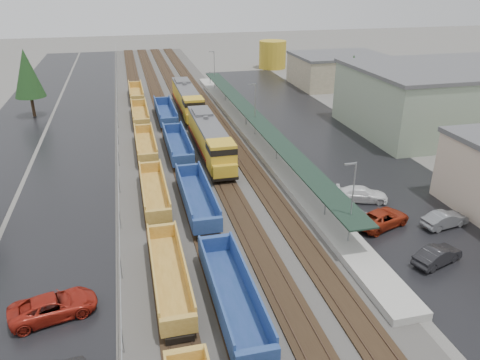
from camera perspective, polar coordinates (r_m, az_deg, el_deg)
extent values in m
cube|color=#302D2B|center=(75.08, -7.32, 6.85)|extent=(20.00, 160.00, 0.08)
cube|color=black|center=(74.66, -11.92, 6.52)|extent=(2.60, 160.00, 0.15)
cube|color=#473326|center=(74.61, -12.48, 6.54)|extent=(0.08, 160.00, 0.07)
cube|color=#473326|center=(74.65, -11.37, 6.65)|extent=(0.08, 160.00, 0.07)
cube|color=black|center=(74.86, -8.85, 6.80)|extent=(2.60, 160.00, 0.15)
cube|color=#473326|center=(74.78, -9.41, 6.83)|extent=(0.08, 160.00, 0.07)
cube|color=#473326|center=(74.89, -8.30, 6.93)|extent=(0.08, 160.00, 0.07)
cube|color=black|center=(75.28, -5.80, 7.06)|extent=(2.60, 160.00, 0.15)
cube|color=#473326|center=(75.16, -6.35, 7.09)|extent=(0.08, 160.00, 0.07)
cube|color=#473326|center=(75.34, -5.26, 7.18)|extent=(0.08, 160.00, 0.07)
cube|color=black|center=(75.90, -2.79, 7.29)|extent=(2.60, 160.00, 0.15)
cube|color=#473326|center=(75.74, -3.33, 7.33)|extent=(0.08, 160.00, 0.07)
cube|color=#473326|center=(76.01, -2.26, 7.41)|extent=(0.08, 160.00, 0.07)
cube|color=black|center=(75.02, -18.80, 5.71)|extent=(10.00, 160.00, 0.02)
cube|color=black|center=(76.63, -26.25, 4.87)|extent=(9.00, 160.00, 0.02)
cube|color=black|center=(70.48, 9.31, 5.56)|extent=(16.00, 100.00, 0.02)
cube|color=#9E9B93|center=(67.33, 1.81, 5.30)|extent=(3.00, 80.00, 0.70)
cylinder|color=gray|center=(44.97, 10.39, -2.79)|extent=(0.16, 0.16, 2.40)
cylinder|color=gray|center=(57.80, 4.49, 3.68)|extent=(0.16, 0.16, 2.40)
cylinder|color=gray|center=(71.47, 0.75, 7.72)|extent=(0.16, 0.16, 2.40)
cylinder|color=gray|center=(85.60, -1.81, 10.43)|extent=(0.16, 0.16, 2.40)
cylinder|color=gray|center=(99.97, -3.67, 12.36)|extent=(0.16, 0.16, 2.40)
cube|color=black|center=(66.48, 1.85, 7.63)|extent=(2.60, 65.00, 0.15)
cylinder|color=gray|center=(40.05, 13.44, -3.20)|extent=(0.12, 0.12, 8.00)
cube|color=gray|center=(38.25, 13.32, 1.92)|extent=(1.00, 0.15, 0.12)
cylinder|color=gray|center=(66.26, 1.86, 8.29)|extent=(0.12, 0.12, 8.00)
cube|color=gray|center=(65.19, 1.47, 11.57)|extent=(1.00, 0.15, 0.12)
cylinder|color=gray|center=(94.74, -3.14, 13.02)|extent=(0.12, 0.12, 8.00)
cube|color=gray|center=(94.00, -3.50, 15.34)|extent=(1.00, 0.15, 0.12)
cylinder|color=gray|center=(31.37, -14.09, -18.51)|extent=(0.08, 0.08, 2.00)
cylinder|color=gray|center=(37.72, -14.29, -10.41)|extent=(0.08, 0.08, 2.00)
cylinder|color=gray|center=(44.61, -14.42, -4.72)|extent=(0.08, 0.08, 2.00)
cylinder|color=gray|center=(51.82, -14.51, -0.58)|extent=(0.08, 0.08, 2.00)
cylinder|color=gray|center=(59.23, -14.58, 2.53)|extent=(0.08, 0.08, 2.00)
cylinder|color=gray|center=(66.77, -14.63, 4.95)|extent=(0.08, 0.08, 2.00)
cylinder|color=gray|center=(74.42, -14.68, 6.87)|extent=(0.08, 0.08, 2.00)
cylinder|color=gray|center=(82.13, -14.71, 8.44)|extent=(0.08, 0.08, 2.00)
cylinder|color=gray|center=(89.89, -14.74, 9.73)|extent=(0.08, 0.08, 2.00)
cylinder|color=gray|center=(97.69, -14.77, 10.82)|extent=(0.08, 0.08, 2.00)
cylinder|color=gray|center=(105.52, -14.79, 11.75)|extent=(0.08, 0.08, 2.00)
cylinder|color=gray|center=(113.37, -14.81, 12.55)|extent=(0.08, 0.08, 2.00)
cylinder|color=gray|center=(121.24, -14.82, 13.24)|extent=(0.08, 0.08, 2.00)
cylinder|color=gray|center=(129.13, -14.84, 13.85)|extent=(0.08, 0.08, 2.00)
cylinder|color=gray|center=(137.03, -14.85, 14.39)|extent=(0.08, 0.08, 2.00)
cylinder|color=gray|center=(144.94, -14.86, 14.87)|extent=(0.08, 0.08, 2.00)
cube|color=gray|center=(74.14, -14.76, 7.61)|extent=(0.05, 160.00, 0.05)
cube|color=gray|center=(78.21, 24.65, 8.96)|extent=(30.00, 20.00, 9.00)
cube|color=#59595B|center=(77.30, 25.25, 12.34)|extent=(30.60, 20.40, 0.50)
cube|color=gray|center=(103.11, 11.87, 12.89)|extent=(18.00, 14.00, 6.00)
cube|color=#59595B|center=(102.57, 12.03, 14.67)|extent=(18.36, 14.28, 0.50)
ellipsoid|color=#52654F|center=(213.71, -20.61, 16.59)|extent=(154.00, 110.00, 19.80)
ellipsoid|color=#52654F|center=(227.58, -1.73, 18.37)|extent=(196.00, 140.00, 25.20)
ellipsoid|color=#52654F|center=(260.61, 13.82, 18.44)|extent=(168.00, 120.00, 21.60)
cylinder|color=#332316|center=(85.25, -23.92, 8.18)|extent=(0.50, 0.50, 3.30)
cone|color=black|center=(84.12, -24.55, 11.77)|extent=(4.84, 4.84, 7.70)
cylinder|color=#332316|center=(80.71, 13.17, 8.70)|extent=(0.50, 0.50, 3.00)
cone|color=black|center=(79.61, 13.51, 12.17)|extent=(4.40, 4.40, 7.00)
cube|color=black|center=(61.05, -3.75, 3.77)|extent=(3.01, 20.05, 0.40)
cube|color=gold|center=(61.43, -3.96, 5.58)|extent=(2.81, 16.04, 3.01)
cube|color=gold|center=(53.18, -2.28, 2.89)|extent=(3.01, 3.21, 3.41)
cube|color=black|center=(52.83, -2.30, 3.91)|extent=(3.06, 3.26, 0.70)
cube|color=gold|center=(51.92, -1.86, 1.17)|extent=(2.81, 1.00, 1.40)
cube|color=#59595B|center=(60.94, -4.00, 7.01)|extent=(2.86, 16.04, 0.35)
cube|color=maroon|center=(61.60, -5.23, 4.40)|extent=(0.04, 16.04, 0.35)
cube|color=maroon|center=(62.05, -2.63, 4.63)|extent=(0.04, 16.04, 0.35)
cube|color=black|center=(61.19, -3.74, 3.42)|extent=(2.21, 6.01, 0.60)
cube|color=black|center=(54.74, -2.41, 1.03)|extent=(2.41, 4.01, 0.50)
cube|color=black|center=(67.69, -4.82, 5.51)|extent=(2.41, 4.01, 0.50)
cylinder|color=#59595B|center=(61.80, -4.18, 7.53)|extent=(0.70, 0.70, 0.50)
cube|color=#59595B|center=(64.67, -4.64, 8.21)|extent=(2.41, 4.01, 0.50)
cube|color=black|center=(80.88, -6.47, 8.73)|extent=(3.01, 20.05, 0.40)
cube|color=gold|center=(81.42, -6.62, 10.06)|extent=(2.81, 16.04, 3.01)
cube|color=gold|center=(72.90, -5.68, 8.63)|extent=(3.01, 3.21, 3.41)
cube|color=black|center=(72.64, -5.71, 9.39)|extent=(3.06, 3.26, 0.70)
cube|color=gold|center=(71.45, -5.43, 7.49)|extent=(2.81, 1.00, 1.40)
cube|color=#59595B|center=(81.06, -6.67, 11.16)|extent=(2.86, 16.04, 0.35)
cube|color=maroon|center=(81.56, -7.58, 9.16)|extent=(0.04, 16.04, 0.35)
cube|color=maroon|center=(81.90, -5.58, 9.32)|extent=(0.04, 16.04, 0.35)
cube|color=black|center=(80.98, -6.45, 8.45)|extent=(2.21, 6.01, 0.60)
cube|color=black|center=(74.27, -5.70, 7.14)|extent=(2.41, 4.01, 0.50)
cube|color=black|center=(87.70, -7.10, 9.68)|extent=(2.41, 4.01, 0.50)
cylinder|color=#59595B|center=(81.96, -6.78, 11.51)|extent=(0.70, 0.70, 0.50)
cube|color=#59595B|center=(84.90, -7.05, 11.89)|extent=(2.41, 4.01, 0.50)
cube|color=#AA7E2F|center=(29.03, -6.72, -20.78)|extent=(2.40, 0.46, 1.29)
cube|color=#AA7E2F|center=(36.28, -8.59, -11.76)|extent=(2.40, 11.71, 0.23)
cube|color=#AA7E2F|center=(35.77, -10.54, -10.88)|extent=(0.14, 11.71, 1.66)
cube|color=#AA7E2F|center=(35.88, -6.81, -10.48)|extent=(0.14, 11.71, 1.66)
cube|color=#AA7E2F|center=(31.13, -7.46, -17.15)|extent=(2.40, 0.46, 1.29)
cube|color=#AA7E2F|center=(41.02, -9.52, -6.20)|extent=(2.40, 0.46, 1.29)
cube|color=black|center=(32.22, -7.51, -17.65)|extent=(1.84, 2.03, 0.46)
cube|color=black|center=(40.93, -9.36, -7.76)|extent=(1.84, 2.03, 0.46)
cube|color=#AA7E2F|center=(49.21, -10.40, -1.78)|extent=(2.40, 11.71, 0.23)
cube|color=#AA7E2F|center=(48.83, -11.81, -1.03)|extent=(0.14, 11.71, 1.66)
cube|color=#AA7E2F|center=(48.92, -9.12, -0.77)|extent=(0.14, 11.71, 1.66)
cube|color=#AA7E2F|center=(43.52, -9.86, -4.36)|extent=(2.40, 0.46, 1.29)
cube|color=#AA7E2F|center=(54.49, -10.92, 1.51)|extent=(2.40, 0.46, 1.29)
cube|color=black|center=(44.53, -9.85, -5.02)|extent=(1.84, 2.03, 0.46)
cube|color=black|center=(54.24, -10.80, 0.36)|extent=(1.84, 2.03, 0.46)
cube|color=#AA7E2F|center=(63.04, -11.41, 3.95)|extent=(2.40, 11.71, 0.23)
cube|color=#AA7E2F|center=(62.74, -12.53, 4.56)|extent=(0.14, 11.71, 1.66)
cube|color=#AA7E2F|center=(62.81, -10.43, 4.76)|extent=(0.14, 11.71, 1.66)
cube|color=#AA7E2F|center=(57.15, -11.11, 2.57)|extent=(2.40, 0.46, 1.29)
cube|color=#AA7E2F|center=(68.56, -11.76, 6.12)|extent=(2.40, 0.46, 1.29)
cube|color=black|center=(58.08, -11.08, 1.95)|extent=(1.84, 2.03, 0.46)
cube|color=black|center=(68.23, -11.66, 5.22)|extent=(1.84, 2.03, 0.46)
cube|color=#AA7E2F|center=(77.28, -12.07, 7.60)|extent=(2.40, 11.71, 0.23)
cube|color=#AA7E2F|center=(77.04, -12.98, 8.11)|extent=(0.14, 11.71, 1.66)
cube|color=#AA7E2F|center=(77.09, -11.26, 8.27)|extent=(0.14, 11.71, 1.66)
cube|color=#AA7E2F|center=(71.30, -11.88, 6.79)|extent=(2.40, 0.46, 1.29)
cube|color=#AA7E2F|center=(82.94, -12.31, 9.14)|extent=(2.40, 0.46, 1.29)
cube|color=black|center=(72.18, -11.84, 6.24)|extent=(1.84, 2.03, 0.46)
cube|color=black|center=(82.55, -12.23, 8.42)|extent=(1.84, 2.03, 0.46)
cube|color=#AA7E2F|center=(91.74, -12.52, 10.10)|extent=(2.40, 11.71, 0.23)
cube|color=#AA7E2F|center=(91.54, -13.30, 10.53)|extent=(0.14, 11.71, 1.66)
cube|color=#AA7E2F|center=(91.58, -11.84, 10.67)|extent=(0.14, 11.71, 1.66)
cube|color=#AA7E2F|center=(85.72, -12.40, 9.61)|extent=(2.40, 0.46, 1.29)
cube|color=#AA7E2F|center=(97.49, -12.71, 11.27)|extent=(2.40, 0.46, 1.29)
cube|color=black|center=(86.56, -12.36, 9.12)|extent=(1.84, 2.03, 0.46)
cube|color=black|center=(97.06, -12.64, 10.66)|extent=(1.84, 2.03, 0.46)
cube|color=navy|center=(33.78, -0.95, -14.40)|extent=(2.65, 12.41, 0.25)
cube|color=navy|center=(33.03, -3.18, -13.46)|extent=(0.15, 12.41, 1.83)
cube|color=navy|center=(33.47, 1.21, -12.84)|extent=(0.15, 12.41, 1.83)
cube|color=navy|center=(28.66, 2.11, -21.00)|extent=(2.65, 0.51, 1.42)
cube|color=navy|center=(38.54, -3.12, -7.80)|extent=(2.65, 0.51, 1.42)
cube|color=black|center=(38.49, -2.88, -9.63)|extent=(2.04, 2.24, 0.51)
cube|color=navy|center=(47.16, -5.32, -2.58)|extent=(2.65, 12.41, 0.25)
cube|color=navy|center=(46.62, -6.90, -1.73)|extent=(0.15, 12.41, 1.83)
cube|color=navy|center=(46.93, -3.82, -1.42)|extent=(0.15, 12.41, 1.83)
cube|color=navy|center=(41.22, -3.96, -5.55)|extent=(2.65, 0.51, 1.42)
cube|color=navy|center=(52.65, -6.43, 1.14)|extent=(2.65, 0.51, 1.42)
cube|color=black|center=(42.33, -4.09, -6.29)|extent=(2.04, 2.24, 0.51)
cube|color=black|center=(52.40, -6.27, -0.17)|extent=(2.04, 2.24, 0.51)
cube|color=navy|center=(61.78, -7.63, 3.86)|extent=(2.65, 12.41, 0.25)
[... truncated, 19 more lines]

